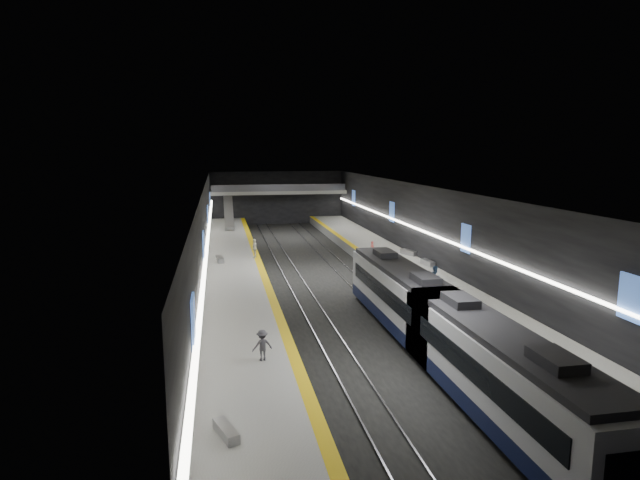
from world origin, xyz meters
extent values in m
plane|color=black|center=(0.00, 0.00, 0.00)|extent=(70.00, 70.00, 0.00)
cube|color=beige|center=(0.00, 0.00, 8.00)|extent=(20.00, 70.00, 0.04)
cube|color=black|center=(-10.00, 0.00, 4.00)|extent=(0.04, 70.00, 8.00)
cube|color=black|center=(10.00, 0.00, 4.00)|extent=(0.04, 70.00, 8.00)
cube|color=black|center=(0.00, 35.00, 4.00)|extent=(20.00, 0.04, 8.00)
cube|color=black|center=(0.00, -35.00, 4.00)|extent=(20.00, 0.04, 8.00)
cube|color=slate|center=(-7.50, 0.00, 0.50)|extent=(5.00, 70.00, 1.00)
cube|color=#9A9A95|center=(-7.50, 0.00, 1.01)|extent=(5.00, 70.00, 0.02)
cube|color=yellow|center=(-5.30, 0.00, 1.02)|extent=(0.60, 70.00, 0.02)
cube|color=slate|center=(7.50, 0.00, 0.50)|extent=(5.00, 70.00, 1.00)
cube|color=#9A9A95|center=(7.50, 0.00, 1.01)|extent=(5.00, 70.00, 0.02)
cube|color=yellow|center=(5.30, 0.00, 1.02)|extent=(0.60, 70.00, 0.02)
cube|color=gray|center=(-3.22, 0.00, 0.06)|extent=(0.08, 70.00, 0.12)
cube|color=gray|center=(-1.78, 0.00, 0.06)|extent=(0.08, 70.00, 0.12)
cube|color=gray|center=(1.78, 0.00, 0.06)|extent=(0.08, 70.00, 0.12)
cube|color=gray|center=(3.22, 0.00, 0.06)|extent=(0.08, 70.00, 0.12)
cube|color=#10173B|center=(2.50, -26.50, 0.75)|extent=(2.65, 15.00, 0.80)
cube|color=silver|center=(2.50, -26.50, 2.40)|extent=(2.65, 15.00, 2.50)
cube|color=black|center=(2.50, -26.50, 3.80)|extent=(2.44, 14.25, 0.30)
cube|color=black|center=(2.50, -26.50, 2.45)|extent=(2.69, 13.20, 1.00)
cube|color=black|center=(2.50, -34.02, 2.35)|extent=(1.85, 0.05, 1.20)
cube|color=#10173B|center=(2.50, -14.62, 0.75)|extent=(2.65, 15.00, 0.80)
cube|color=silver|center=(2.50, -14.62, 2.40)|extent=(2.65, 15.00, 2.50)
cube|color=black|center=(2.50, -14.62, 3.80)|extent=(2.44, 14.25, 0.30)
cube|color=black|center=(2.50, -14.62, 2.45)|extent=(2.69, 13.20, 1.00)
cube|color=black|center=(2.50, -22.14, 2.35)|extent=(1.85, 0.05, 1.20)
cube|color=#3D65B9|center=(-9.92, -25.00, 4.50)|extent=(0.10, 1.50, 2.20)
cube|color=#3D65B9|center=(-9.92, -8.00, 4.50)|extent=(0.10, 1.50, 2.20)
cube|color=#3D65B9|center=(-9.92, 10.00, 4.50)|extent=(0.10, 1.50, 2.20)
cube|color=#3D65B9|center=(-9.92, 27.00, 4.50)|extent=(0.10, 1.50, 2.20)
cube|color=#3D65B9|center=(9.92, -25.00, 4.50)|extent=(0.10, 1.50, 2.20)
cube|color=#3D65B9|center=(9.92, -8.00, 4.50)|extent=(0.10, 1.50, 2.20)
cube|color=#3D65B9|center=(9.92, 10.00, 4.50)|extent=(0.10, 1.50, 2.20)
cube|color=#3D65B9|center=(9.92, 27.00, 4.50)|extent=(0.10, 1.50, 2.20)
cube|color=white|center=(-9.80, 0.00, 3.80)|extent=(0.25, 68.60, 0.12)
cube|color=white|center=(9.80, 0.00, 3.80)|extent=(0.25, 68.60, 0.12)
cube|color=gray|center=(0.00, 33.00, 5.00)|extent=(20.00, 3.00, 0.50)
cube|color=#47474C|center=(0.00, 31.55, 5.75)|extent=(19.60, 0.08, 1.00)
cube|color=#99999E|center=(-7.50, 26.00, 2.90)|extent=(1.20, 7.50, 3.92)
cube|color=#99999E|center=(-8.78, -27.61, 1.20)|extent=(0.98, 1.69, 0.40)
cube|color=#99999E|center=(-8.84, 3.44, 1.24)|extent=(0.76, 2.02, 0.48)
cube|color=#99999E|center=(9.50, -1.60, 1.24)|extent=(0.75, 1.99, 0.47)
cube|color=#99999E|center=(9.50, 3.27, 1.24)|extent=(1.23, 2.05, 0.49)
imported|color=#AC4240|center=(5.69, 3.00, 1.76)|extent=(0.55, 0.66, 1.53)
imported|color=#4A6DA1|center=(6.64, -10.10, 1.95)|extent=(1.15, 1.06, 1.89)
imported|color=silver|center=(-5.53, 4.66, 1.92)|extent=(0.69, 1.15, 1.83)
imported|color=#45444C|center=(-6.89, -20.77, 1.78)|extent=(1.11, 0.79, 1.56)
camera|label=1|loc=(-8.78, -45.89, 11.33)|focal=30.00mm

